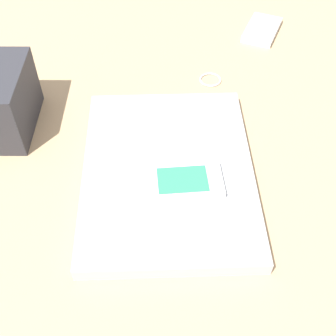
{
  "coord_description": "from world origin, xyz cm",
  "views": [
    {
      "loc": [
        -36.96,
        -8.88,
        52.42
      ],
      "look_at": [
        4.05,
        -3.45,
        5.0
      ],
      "focal_mm": 47.54,
      "sensor_mm": 36.0,
      "label": 1
    }
  ],
  "objects": [
    {
      "name": "laptop_closed",
      "position": [
        4.05,
        -3.45,
        4.09
      ],
      "size": [
        35.5,
        28.91,
        2.18
      ],
      "primitive_type": "cube",
      "rotation": [
        0.0,
        0.0,
        0.17
      ],
      "color": "#B7BABC",
      "rests_on": "desk_surface"
    },
    {
      "name": "desk_surface",
      "position": [
        0.0,
        0.0,
        1.5
      ],
      "size": [
        120.0,
        80.0,
        3.0
      ],
      "primitive_type": "cube",
      "color": "tan",
      "rests_on": "ground"
    },
    {
      "name": "cell_phone_on_laptop",
      "position": [
        1.23,
        -5.81,
        5.69
      ],
      "size": [
        8.0,
        11.92,
        1.08
      ],
      "color": "silver",
      "rests_on": "laptop_closed"
    },
    {
      "name": "desk_organizer",
      "position": [
        11.52,
        23.22,
        8.13
      ],
      "size": [
        14.46,
        10.04,
        10.25
      ],
      "primitive_type": "cube",
      "rotation": [
        0.0,
        0.0,
        0.13
      ],
      "color": "#2D2D33",
      "rests_on": "desk_surface"
    },
    {
      "name": "cell_phone_on_desk",
      "position": [
        44.19,
        -17.15,
        3.63
      ],
      "size": [
        11.36,
        8.34,
        1.32
      ],
      "color": "silver",
      "rests_on": "desk_surface"
    },
    {
      "name": "key_ring",
      "position": [
        27.32,
        -7.97,
        3.18
      ],
      "size": [
        3.91,
        3.91,
        0.36
      ],
      "primitive_type": "torus",
      "color": "silver",
      "rests_on": "desk_surface"
    }
  ]
}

